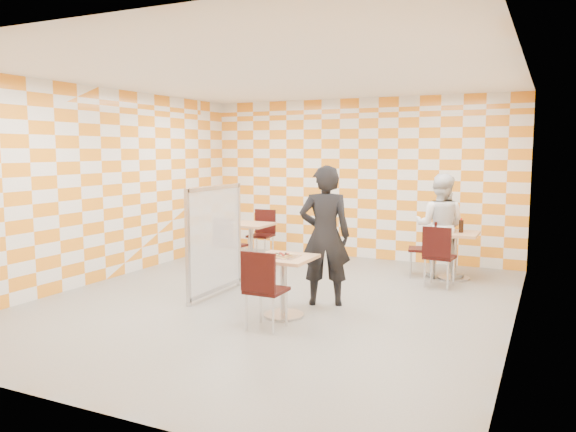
# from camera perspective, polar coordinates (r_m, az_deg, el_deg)

# --- Properties ---
(room_shell) EXTENTS (7.00, 7.00, 7.00)m
(room_shell) POSITION_cam_1_polar(r_m,az_deg,el_deg) (7.94, 0.41, 2.81)
(room_shell) COLOR gray
(room_shell) RESTS_ON ground
(main_table) EXTENTS (0.70, 0.70, 0.75)m
(main_table) POSITION_cam_1_polar(r_m,az_deg,el_deg) (6.91, -0.45, -6.09)
(main_table) COLOR tan
(main_table) RESTS_ON ground
(second_table) EXTENTS (0.70, 0.70, 0.75)m
(second_table) POSITION_cam_1_polar(r_m,az_deg,el_deg) (9.29, 16.56, -3.06)
(second_table) COLOR tan
(second_table) RESTS_ON ground
(empty_table) EXTENTS (0.70, 0.70, 0.75)m
(empty_table) POSITION_cam_1_polar(r_m,az_deg,el_deg) (9.97, -3.79, -2.14)
(empty_table) COLOR tan
(empty_table) RESTS_ON ground
(chair_main_front) EXTENTS (0.42, 0.43, 0.92)m
(chair_main_front) POSITION_cam_1_polar(r_m,az_deg,el_deg) (6.35, -2.59, -6.92)
(chair_main_front) COLOR black
(chair_main_front) RESTS_ON ground
(chair_second_front) EXTENTS (0.46, 0.46, 0.92)m
(chair_second_front) POSITION_cam_1_polar(r_m,az_deg,el_deg) (8.60, 15.02, -3.53)
(chair_second_front) COLOR black
(chair_second_front) RESTS_ON ground
(chair_second_side) EXTENTS (0.51, 0.50, 0.92)m
(chair_second_side) POSITION_cam_1_polar(r_m,az_deg,el_deg) (9.29, 14.04, -2.76)
(chair_second_side) COLOR black
(chair_second_side) RESTS_ON ground
(chair_empty_near) EXTENTS (0.49, 0.50, 0.92)m
(chair_empty_near) POSITION_cam_1_polar(r_m,az_deg,el_deg) (9.38, -6.20, -2.50)
(chair_empty_near) COLOR black
(chair_empty_near) RESTS_ON ground
(chair_empty_far) EXTENTS (0.44, 0.44, 0.92)m
(chair_empty_far) POSITION_cam_1_polar(r_m,az_deg,el_deg) (10.54, -2.57, -1.45)
(chair_empty_far) COLOR black
(chair_empty_far) RESTS_ON ground
(partition) EXTENTS (0.08, 1.38, 1.55)m
(partition) POSITION_cam_1_polar(r_m,az_deg,el_deg) (7.94, -7.43, -2.41)
(partition) COLOR white
(partition) RESTS_ON ground
(man_dark) EXTENTS (0.79, 0.67, 1.85)m
(man_dark) POSITION_cam_1_polar(r_m,az_deg,el_deg) (7.38, 3.77, -2.01)
(man_dark) COLOR black
(man_dark) RESTS_ON ground
(man_white) EXTENTS (0.81, 0.63, 1.67)m
(man_white) POSITION_cam_1_polar(r_m,az_deg,el_deg) (9.30, 15.18, -0.97)
(man_white) COLOR white
(man_white) RESTS_ON ground
(pizza_on_foil) EXTENTS (0.40, 0.40, 0.04)m
(pizza_on_foil) POSITION_cam_1_polar(r_m,az_deg,el_deg) (6.84, -0.51, -4.01)
(pizza_on_foil) COLOR silver
(pizza_on_foil) RESTS_ON main_table
(sport_bottle) EXTENTS (0.06, 0.06, 0.20)m
(sport_bottle) POSITION_cam_1_polar(r_m,az_deg,el_deg) (9.37, 15.87, -0.91)
(sport_bottle) COLOR white
(sport_bottle) RESTS_ON second_table
(soda_bottle) EXTENTS (0.07, 0.07, 0.23)m
(soda_bottle) POSITION_cam_1_polar(r_m,az_deg,el_deg) (9.22, 17.18, -0.99)
(soda_bottle) COLOR black
(soda_bottle) RESTS_ON second_table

